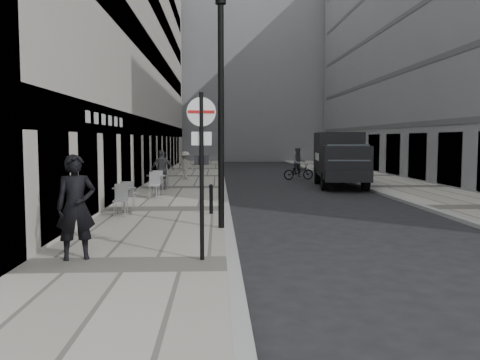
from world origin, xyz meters
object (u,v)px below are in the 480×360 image
Objects in this scene: sign_post at (202,153)px; lamppost at (221,98)px; cyclist at (298,167)px; walking_man at (76,207)px; panel_van at (340,156)px.

lamppost is at bearing 76.92° from sign_post.
walking_man is at bearing -119.69° from cyclist.
sign_post is at bearing -96.40° from lamppost.
lamppost is (2.85, 3.40, 2.39)m from walking_man.
cyclist is at bearing 69.22° from sign_post.
sign_post is 0.53× the size of panel_van.
walking_man is 21.93m from cyclist.
panel_van reaches higher than cyclist.
walking_man reaches higher than cyclist.
lamppost is 18.02m from cyclist.
sign_post is 0.53× the size of lamppost.
panel_van is (6.62, 16.22, -0.62)m from sign_post.
panel_van is at bearing 40.90° from walking_man.
sign_post is 1.63× the size of cyclist.
panel_van is (6.22, 12.65, -1.96)m from lamppost.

